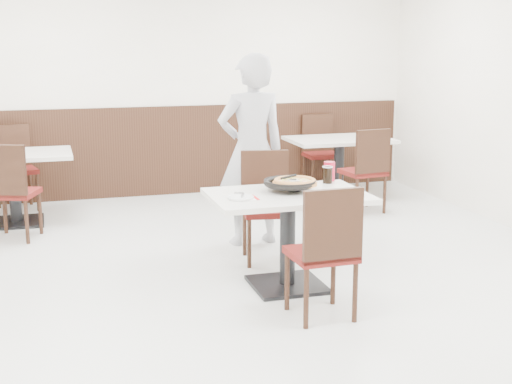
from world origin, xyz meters
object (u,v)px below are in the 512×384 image
object	(u,v)px
bg_table_right	(339,169)
bg_chair_right_near	(363,170)
cola_glass	(327,175)
bg_table_left	(14,189)
chair_far	(267,208)
bg_chair_right_far	(322,153)
bg_chair_left_near	(14,191)
main_table	(288,241)
chair_near	(321,251)
red_cup	(329,171)
side_plate	(241,198)
bg_chair_left_far	(16,169)
diner_person	(251,150)
pizza_pan	(290,186)
pizza	(295,183)

from	to	relation	value
bg_table_right	bg_chair_right_near	bearing A→B (deg)	-88.19
cola_glass	bg_table_left	world-z (taller)	cola_glass
chair_far	bg_chair_right_far	bearing A→B (deg)	-110.94
bg_chair_left_near	bg_chair_right_far	bearing A→B (deg)	39.40
main_table	chair_near	xyz separation A→B (m)	(0.03, -0.63, 0.10)
chair_far	red_cup	size ratio (longest dim) A/B	5.94
main_table	chair_near	bearing A→B (deg)	-87.65
side_plate	bg_chair_right_far	xyz separation A→B (m)	(2.02, 3.45, -0.28)
side_plate	red_cup	bearing A→B (deg)	26.89
bg_chair_left_far	diner_person	bearing A→B (deg)	123.01
side_plate	cola_glass	bearing A→B (deg)	23.44
red_cup	bg_table_right	distance (m)	2.66
cola_glass	bg_chair_right_far	xyz separation A→B (m)	(1.18, 3.09, -0.34)
side_plate	bg_chair_left_near	xyz separation A→B (m)	(-1.69, 2.13, -0.28)
diner_person	bg_chair_right_far	xyz separation A→B (m)	(1.55, 2.11, -0.42)
bg_chair_left_near	diner_person	bearing A→B (deg)	-0.34
red_cup	bg_chair_right_near	size ratio (longest dim) A/B	0.17
chair_far	bg_table_left	distance (m)	2.93
main_table	bg_chair_right_far	xyz separation A→B (m)	(1.62, 3.38, 0.10)
diner_person	bg_chair_left_far	bearing A→B (deg)	-47.96
cola_glass	bg_chair_left_far	world-z (taller)	bg_chair_left_far
bg_chair_left_far	bg_table_right	world-z (taller)	bg_chair_left_far
main_table	red_cup	size ratio (longest dim) A/B	7.50
main_table	cola_glass	world-z (taller)	cola_glass
bg_chair_left_near	bg_chair_right_far	distance (m)	3.94
diner_person	cola_glass	bearing A→B (deg)	105.96
bg_chair_left_far	chair_far	bearing A→B (deg)	115.63
chair_far	side_plate	bearing A→B (deg)	68.92
bg_chair_left_far	bg_table_left	bearing A→B (deg)	75.97
bg_table_right	pizza_pan	bearing A→B (deg)	-120.15
main_table	pizza	distance (m)	0.45
bg_chair_left_near	chair_near	bearing A→B (deg)	-32.08
pizza_pan	side_plate	world-z (taller)	pizza_pan
chair_far	chair_near	bearing A→B (deg)	98.27
diner_person	bg_chair_right_far	bearing A→B (deg)	-130.90
chair_near	chair_far	xyz separation A→B (m)	(0.02, 1.32, 0.00)
cola_glass	bg_table_left	bearing A→B (deg)	136.98
main_table	bg_chair_left_far	bearing A→B (deg)	122.39
side_plate	bg_chair_right_far	size ratio (longest dim) A/B	0.20
chair_near	diner_person	world-z (taller)	diner_person
main_table	bg_table_right	distance (m)	3.18
main_table	bg_table_right	bearing A→B (deg)	59.91
main_table	pizza_pan	bearing A→B (deg)	62.02
chair_far	bg_chair_right_far	distance (m)	3.11
diner_person	chair_near	bearing A→B (deg)	83.90
bg_chair_right_far	cola_glass	bearing A→B (deg)	70.78
chair_near	chair_far	world-z (taller)	same
side_plate	bg_table_left	distance (m)	3.25
main_table	bg_chair_right_near	size ratio (longest dim) A/B	1.26
chair_far	bg_table_left	xyz separation A→B (m)	(-2.16, 1.98, -0.10)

